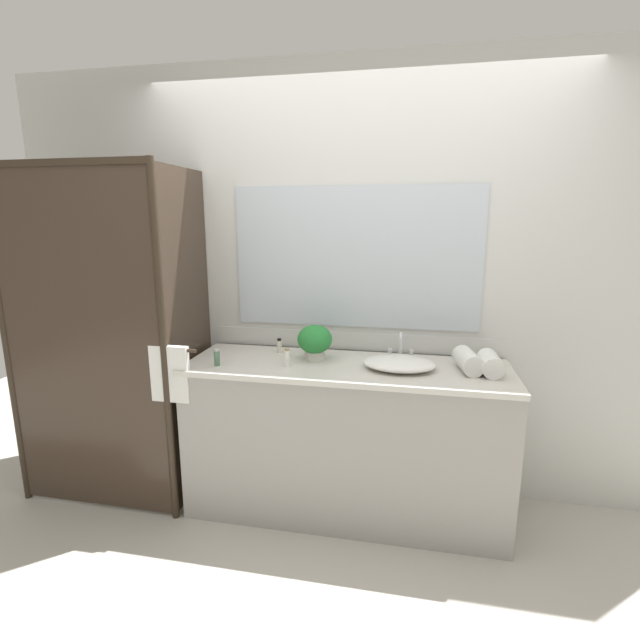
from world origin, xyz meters
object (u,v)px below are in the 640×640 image
(amenity_bottle_conditioner, at_px, (287,358))
(rolled_towel_middle, at_px, (468,361))
(amenity_bottle_shampoo, at_px, (279,346))
(faucet, at_px, (400,351))
(amenity_bottle_body_wash, at_px, (217,358))
(rolled_towel_near_edge, at_px, (490,364))
(potted_plant, at_px, (315,341))
(sink_basin, at_px, (399,363))

(amenity_bottle_conditioner, bearing_deg, rolled_towel_middle, 6.70)
(amenity_bottle_conditioner, bearing_deg, amenity_bottle_shampoo, 115.37)
(faucet, xyz_separation_m, amenity_bottle_body_wash, (-0.99, -0.32, -0.01))
(amenity_bottle_body_wash, distance_m, rolled_towel_near_edge, 1.47)
(potted_plant, distance_m, rolled_towel_middle, 0.85)
(amenity_bottle_body_wash, xyz_separation_m, amenity_bottle_shampoo, (0.27, 0.32, -0.00))
(faucet, bearing_deg, rolled_towel_near_edge, -20.09)
(sink_basin, relative_size, rolled_towel_near_edge, 1.85)
(amenity_bottle_shampoo, relative_size, rolled_towel_near_edge, 0.41)
(sink_basin, distance_m, amenity_bottle_conditioner, 0.61)
(sink_basin, bearing_deg, faucet, 90.00)
(amenity_bottle_conditioner, bearing_deg, faucet, 22.72)
(rolled_towel_near_edge, relative_size, rolled_towel_middle, 0.90)
(amenity_bottle_shampoo, relative_size, amenity_bottle_conditioner, 0.86)
(sink_basin, relative_size, rolled_towel_middle, 1.66)
(potted_plant, height_order, rolled_towel_middle, potted_plant)
(potted_plant, relative_size, amenity_bottle_conditioner, 1.99)
(sink_basin, distance_m, rolled_towel_near_edge, 0.47)
(amenity_bottle_conditioner, bearing_deg, amenity_bottle_body_wash, -170.62)
(rolled_towel_middle, bearing_deg, rolled_towel_near_edge, -15.66)
(rolled_towel_middle, bearing_deg, potted_plant, 177.33)
(sink_basin, bearing_deg, potted_plant, 170.92)
(amenity_bottle_body_wash, bearing_deg, potted_plant, 23.06)
(sink_basin, relative_size, amenity_bottle_body_wash, 4.12)
(amenity_bottle_shampoo, bearing_deg, rolled_towel_middle, -7.29)
(potted_plant, bearing_deg, amenity_bottle_conditioner, -128.61)
(faucet, distance_m, amenity_bottle_conditioner, 0.66)
(rolled_towel_middle, bearing_deg, amenity_bottle_conditioner, -173.30)
(amenity_bottle_body_wash, distance_m, amenity_bottle_shampoo, 0.41)
(amenity_bottle_body_wash, relative_size, amenity_bottle_shampoo, 1.09)
(amenity_bottle_body_wash, bearing_deg, amenity_bottle_conditioner, 9.38)
(faucet, relative_size, rolled_towel_near_edge, 0.80)
(faucet, height_order, amenity_bottle_conditioner, faucet)
(rolled_towel_near_edge, bearing_deg, amenity_bottle_body_wash, -174.28)
(sink_basin, bearing_deg, amenity_bottle_body_wash, -172.03)
(amenity_bottle_conditioner, xyz_separation_m, rolled_towel_near_edge, (1.08, 0.08, 0.01))
(rolled_towel_near_edge, xyz_separation_m, rolled_towel_middle, (-0.11, 0.03, 0.00))
(sink_basin, bearing_deg, amenity_bottle_conditioner, -172.94)
(amenity_bottle_shampoo, height_order, rolled_towel_middle, rolled_towel_middle)
(rolled_towel_near_edge, bearing_deg, potted_plant, 175.79)
(amenity_bottle_body_wash, height_order, amenity_bottle_shampoo, amenity_bottle_body_wash)
(amenity_bottle_conditioner, xyz_separation_m, rolled_towel_middle, (0.97, 0.11, 0.01))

